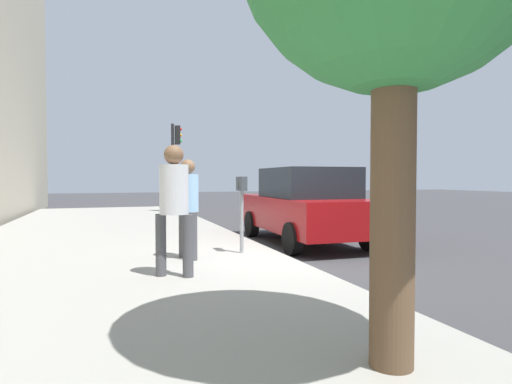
{
  "coord_description": "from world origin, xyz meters",
  "views": [
    {
      "loc": [
        -7.22,
        2.97,
        1.53
      ],
      "look_at": [
        0.17,
        0.43,
        1.28
      ],
      "focal_mm": 29.68,
      "sensor_mm": 36.0,
      "label": 1
    }
  ],
  "objects_px": {
    "parked_sedan_near": "(305,205)",
    "traffic_signal": "(175,153)",
    "pedestrian_bystander": "(174,198)",
    "pedestrian_at_meter": "(188,201)",
    "parking_meter": "(242,198)"
  },
  "relations": [
    {
      "from": "traffic_signal",
      "to": "parking_meter",
      "type": "bearing_deg",
      "value": 178.73
    },
    {
      "from": "parking_meter",
      "to": "pedestrian_bystander",
      "type": "distance_m",
      "value": 2.08
    },
    {
      "from": "parked_sedan_near",
      "to": "traffic_signal",
      "type": "height_order",
      "value": "traffic_signal"
    },
    {
      "from": "parking_meter",
      "to": "parked_sedan_near",
      "type": "bearing_deg",
      "value": -52.56
    },
    {
      "from": "pedestrian_bystander",
      "to": "parked_sedan_near",
      "type": "height_order",
      "value": "pedestrian_bystander"
    },
    {
      "from": "parking_meter",
      "to": "pedestrian_at_meter",
      "type": "relative_size",
      "value": 0.83
    },
    {
      "from": "parking_meter",
      "to": "traffic_signal",
      "type": "relative_size",
      "value": 0.39
    },
    {
      "from": "pedestrian_bystander",
      "to": "parked_sedan_near",
      "type": "distance_m",
      "value": 4.65
    },
    {
      "from": "parking_meter",
      "to": "pedestrian_at_meter",
      "type": "height_order",
      "value": "pedestrian_at_meter"
    },
    {
      "from": "pedestrian_bystander",
      "to": "parked_sedan_near",
      "type": "relative_size",
      "value": 0.41
    },
    {
      "from": "pedestrian_at_meter",
      "to": "parked_sedan_near",
      "type": "distance_m",
      "value": 3.57
    },
    {
      "from": "pedestrian_at_meter",
      "to": "traffic_signal",
      "type": "relative_size",
      "value": 0.47
    },
    {
      "from": "parked_sedan_near",
      "to": "traffic_signal",
      "type": "relative_size",
      "value": 1.24
    },
    {
      "from": "parked_sedan_near",
      "to": "traffic_signal",
      "type": "bearing_deg",
      "value": 12.16
    },
    {
      "from": "pedestrian_at_meter",
      "to": "pedestrian_bystander",
      "type": "distance_m",
      "value": 1.33
    }
  ]
}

